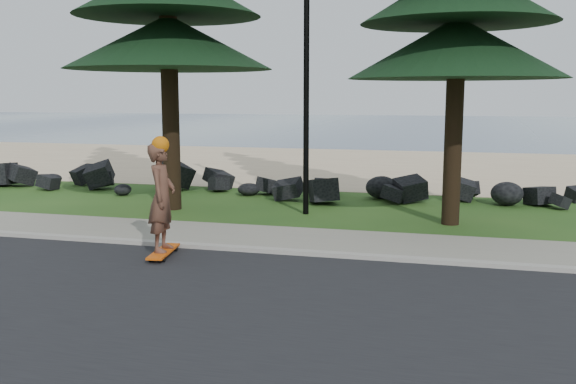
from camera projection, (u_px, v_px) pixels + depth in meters
name	position (u px, v px, depth m)	size (l,w,h in m)	color
ground	(270.00, 242.00, 12.93)	(160.00, 160.00, 0.00)	#214816
road	(176.00, 315.00, 8.62)	(160.00, 7.00, 0.02)	black
kerb	(257.00, 250.00, 12.06)	(160.00, 0.20, 0.10)	#A59E94
sidewalk	(273.00, 238.00, 13.12)	(160.00, 2.00, 0.08)	gray
beach_sand	(367.00, 166.00, 26.80)	(160.00, 15.00, 0.01)	tan
ocean	(418.00, 125.00, 61.71)	(160.00, 58.00, 0.01)	#3C5473
seawall_boulders	(325.00, 199.00, 18.29)	(60.00, 2.40, 1.10)	black
lamp_post	(306.00, 44.00, 15.37)	(0.25, 0.14, 8.14)	black
skateboarder	(162.00, 198.00, 11.56)	(0.57, 1.21, 2.20)	#D5500C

